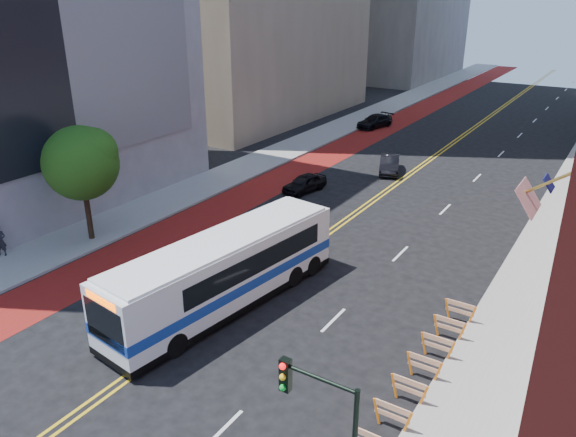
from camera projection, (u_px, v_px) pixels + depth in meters
The scene contains 14 objects.
ground at pixel (160, 354), 22.88m from camera, with size 160.00×160.00×0.00m, color black.
sidewalk_left at pixel (295, 147), 52.21m from camera, with size 4.00×140.00×0.15m, color gray.
bus_lane_paint at pixel (332, 154), 50.31m from camera, with size 3.60×140.00×0.01m, color maroon.
center_line_inner at pixel (416, 168), 46.41m from camera, with size 0.14×140.00×0.01m, color gold.
center_line_outer at pixel (420, 168), 46.24m from camera, with size 0.14×140.00×0.01m, color gold.
lane_dashes at pixel (501, 154), 50.21m from camera, with size 0.14×98.20×0.01m.
construction_barriers at pixel (417, 375), 20.57m from camera, with size 1.42×10.91×1.00m.
street_tree at pixel (82, 160), 31.26m from camera, with size 4.20×4.20×6.70m.
traffic_signal at pixel (323, 424), 14.07m from camera, with size 2.21×0.34×5.07m.
transit_bus at pixel (227, 270), 25.78m from camera, with size 4.39×12.86×3.47m.
car_a at pixel (305, 183), 40.80m from camera, with size 1.51×3.74×1.27m, color black.
car_b at pixel (389, 164), 45.05m from camera, with size 1.47×4.22×1.39m, color black.
car_c at pixel (375, 121), 59.39m from camera, with size 1.87×4.59×1.33m, color black.
pedestrian at pixel (0, 241), 30.61m from camera, with size 0.65×0.42×1.77m, color black.
Camera 1 is at (14.55, -13.31, 13.87)m, focal length 35.00 mm.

